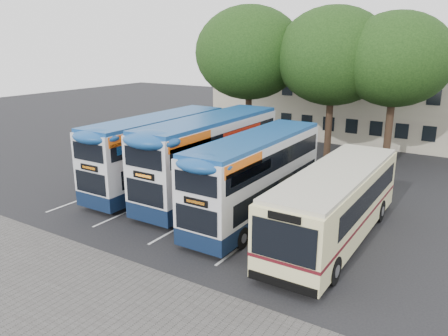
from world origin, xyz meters
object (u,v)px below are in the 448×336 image
tree_left (249,53)px  tree_mid (333,56)px  bus_dd_left (159,149)px  bus_single (336,200)px  bus_dd_mid (211,154)px  bus_dd_right (257,174)px  tree_right (396,60)px

tree_left → tree_mid: tree_left is taller
tree_left → tree_mid: bearing=7.8°
bus_dd_left → bus_single: bearing=-7.0°
bus_dd_left → bus_single: 11.34m
tree_left → bus_single: (11.39, -12.47, -5.86)m
bus_dd_left → bus_dd_mid: 3.50m
bus_dd_mid → bus_dd_right: size_ratio=1.09×
tree_mid → bus_single: 15.35m
tree_right → bus_dd_mid: (-6.97, -11.55, -4.87)m
tree_mid → tree_left: bearing=-172.2°
bus_dd_mid → bus_dd_right: 3.96m
tree_right → bus_single: tree_right is taller
tree_left → bus_dd_mid: 12.43m
tree_mid → tree_right: tree_mid is taller
tree_right → bus_dd_left: tree_right is taller
bus_dd_left → bus_dd_mid: (3.47, 0.39, 0.11)m
bus_dd_left → bus_single: size_ratio=0.96×
bus_single → bus_dd_mid: bearing=167.2°
tree_mid → bus_dd_right: tree_mid is taller
tree_left → bus_dd_right: bearing=-59.1°
bus_dd_right → bus_single: bearing=-3.8°
bus_single → tree_right: bearing=93.4°
tree_left → bus_dd_left: size_ratio=1.08×
tree_left → bus_dd_mid: size_ratio=1.03×
tree_mid → bus_dd_mid: (-2.70, -11.57, -5.02)m
tree_left → bus_dd_left: (0.15, -11.09, -5.30)m
tree_left → bus_dd_right: 15.19m
bus_dd_right → tree_left: bearing=120.9°
tree_left → bus_dd_right: (7.29, -12.19, -5.38)m
bus_single → tree_left: bearing=132.4°
tree_right → bus_single: 14.44m
bus_dd_left → bus_dd_right: bearing=-8.7°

